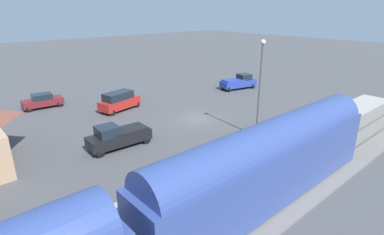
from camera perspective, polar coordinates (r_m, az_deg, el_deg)
ground_plane at (r=33.49m, az=0.98°, el=-0.21°), size 200.00×200.00×0.00m
railway_track at (r=25.76m, az=22.62°, el=-7.99°), size 4.80×70.00×0.30m
platform at (r=27.43m, az=15.22°, el=-5.26°), size 3.20×46.00×0.30m
passenger_train at (r=13.44m, az=-12.02°, el=-20.27°), size 2.93×37.83×4.98m
pedestrian_on_platform at (r=27.12m, az=14.37°, el=-2.86°), size 0.36×0.36×1.71m
sedan_maroon at (r=41.05m, az=-25.99°, el=2.81°), size 2.19×4.63×1.74m
pickup_blue at (r=46.34m, az=8.70°, el=6.53°), size 3.14×5.70×2.14m
suv_red at (r=36.94m, az=-13.38°, el=3.04°), size 3.01×5.21×2.22m
pickup_black at (r=27.11m, az=-13.56°, el=-3.38°), size 2.19×5.48×2.14m
light_pole_near_platform at (r=28.02m, az=12.56°, el=7.03°), size 0.44×0.44×8.87m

